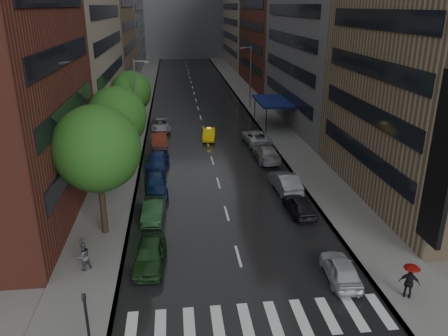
# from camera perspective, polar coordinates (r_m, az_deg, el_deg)

# --- Properties ---
(ground) EXTENTS (220.00, 220.00, 0.00)m
(ground) POSITION_cam_1_polar(r_m,az_deg,el_deg) (24.51, 3.29, -16.34)
(ground) COLOR gray
(ground) RESTS_ON ground
(road) EXTENTS (14.00, 140.00, 0.01)m
(road) POSITION_cam_1_polar(r_m,az_deg,el_deg) (70.92, -3.60, 8.52)
(road) COLOR black
(road) RESTS_ON ground
(sidewalk_left) EXTENTS (4.00, 140.00, 0.15)m
(sidewalk_left) POSITION_cam_1_polar(r_m,az_deg,el_deg) (71.02, -10.95, 8.26)
(sidewalk_left) COLOR gray
(sidewalk_left) RESTS_ON ground
(sidewalk_right) EXTENTS (4.00, 140.00, 0.15)m
(sidewalk_right) POSITION_cam_1_polar(r_m,az_deg,el_deg) (71.93, 3.66, 8.74)
(sidewalk_right) COLOR gray
(sidewalk_right) RESTS_ON ground
(crosswalk) EXTENTS (13.15, 2.80, 0.01)m
(crosswalk) POSITION_cam_1_polar(r_m,az_deg,el_deg) (22.99, 4.70, -19.23)
(crosswalk) COLOR silver
(crosswalk) RESTS_ON ground
(buildings_right) EXTENTS (8.05, 109.10, 36.00)m
(buildings_right) POSITION_cam_1_polar(r_m,az_deg,el_deg) (78.24, 7.63, 20.59)
(buildings_right) COLOR #937A5B
(buildings_right) RESTS_ON ground
(building_far) EXTENTS (40.00, 14.00, 32.00)m
(building_far) POSITION_cam_1_polar(r_m,az_deg,el_deg) (137.35, -5.47, 20.97)
(building_far) COLOR slate
(building_far) RESTS_ON ground
(tree_near) EXTENTS (5.61, 5.61, 8.94)m
(tree_near) POSITION_cam_1_polar(r_m,az_deg,el_deg) (28.90, -16.28, 2.42)
(tree_near) COLOR #382619
(tree_near) RESTS_ON ground
(tree_mid) EXTENTS (5.16, 5.16, 8.23)m
(tree_mid) POSITION_cam_1_polar(r_m,az_deg,el_deg) (39.26, -13.84, 6.58)
(tree_mid) COLOR #382619
(tree_mid) RESTS_ON ground
(tree_far) EXTENTS (4.69, 4.69, 7.48)m
(tree_far) POSITION_cam_1_polar(r_m,az_deg,el_deg) (53.83, -12.02, 9.82)
(tree_far) COLOR #382619
(tree_far) RESTS_ON ground
(taxi) EXTENTS (1.87, 4.12, 1.31)m
(taxi) POSITION_cam_1_polar(r_m,az_deg,el_deg) (50.78, -1.96, 4.45)
(taxi) COLOR yellow
(taxi) RESTS_ON ground
(parked_cars_left) EXTENTS (2.67, 35.48, 1.60)m
(parked_cars_left) POSITION_cam_1_polar(r_m,az_deg,el_deg) (41.52, -8.71, 0.64)
(parked_cars_left) COLOR #1A391A
(parked_cars_left) RESTS_ON ground
(parked_cars_right) EXTENTS (2.93, 31.12, 1.58)m
(parked_cars_right) POSITION_cam_1_polar(r_m,az_deg,el_deg) (40.29, 6.71, 0.12)
(parked_cars_right) COLOR #B4B7BE
(parked_cars_right) RESTS_ON ground
(ped_black_umbrella) EXTENTS (1.09, 1.06, 2.09)m
(ped_black_umbrella) POSITION_cam_1_polar(r_m,az_deg,el_deg) (26.88, -17.98, -10.28)
(ped_black_umbrella) COLOR #49494E
(ped_black_umbrella) RESTS_ON sidewalk_left
(ped_red_umbrella) EXTENTS (1.12, 0.89, 2.01)m
(ped_red_umbrella) POSITION_cam_1_polar(r_m,az_deg,el_deg) (25.40, 23.14, -13.09)
(ped_red_umbrella) COLOR black
(ped_red_umbrella) RESTS_ON sidewalk_right
(traffic_light) EXTENTS (0.18, 0.15, 3.45)m
(traffic_light) POSITION_cam_1_polar(r_m,az_deg,el_deg) (20.26, -17.45, -18.55)
(traffic_light) COLOR black
(traffic_light) RESTS_ON sidewalk_left
(street_lamp_left) EXTENTS (1.74, 0.22, 9.00)m
(street_lamp_left) POSITION_cam_1_polar(r_m,az_deg,el_deg) (50.42, -11.31, 8.91)
(street_lamp_left) COLOR gray
(street_lamp_left) RESTS_ON sidewalk_left
(street_lamp_right) EXTENTS (1.74, 0.22, 9.00)m
(street_lamp_right) POSITION_cam_1_polar(r_m,az_deg,el_deg) (66.01, 3.41, 11.94)
(street_lamp_right) COLOR gray
(street_lamp_right) RESTS_ON sidewalk_right
(awning) EXTENTS (4.00, 8.00, 3.12)m
(awning) POSITION_cam_1_polar(r_m,az_deg,el_deg) (56.91, 6.37, 8.67)
(awning) COLOR navy
(awning) RESTS_ON sidewalk_right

